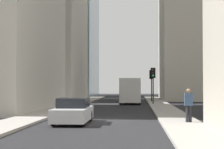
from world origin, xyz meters
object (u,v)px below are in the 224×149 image
Objects in this scene: traffic_light_midblock at (153,77)px; pedestrian at (189,104)px; sedan_silver at (73,111)px; delivery_truck at (130,91)px; traffic_light_far_junction at (152,78)px; discarded_bottle at (55,111)px.

traffic_light_midblock is 19.99m from pedestrian.
sedan_silver is 6.31m from pedestrian.
delivery_truck is at bearing 47.52° from traffic_light_midblock.
sedan_silver is at bearing 168.31° from traffic_light_far_junction.
sedan_silver is 6.56m from discarded_bottle.
traffic_light_midblock is at bearing 2.98° from pedestrian.
traffic_light_far_junction is at bearing -33.47° from delivery_truck.
pedestrian is at bearing -92.06° from sedan_silver.
delivery_truck reaches higher than discarded_bottle.
delivery_truck is at bearing -7.29° from sedan_silver.
sedan_silver is 2.39× the size of pedestrian.
traffic_light_far_junction is 14.07× the size of discarded_bottle.
delivery_truck reaches higher than pedestrian.
pedestrian is at bearing -177.02° from traffic_light_midblock.
pedestrian is at bearing -171.05° from delivery_truck.
pedestrian is at bearing -126.23° from discarded_bottle.
discarded_bottle is (-19.60, 7.68, -2.68)m from traffic_light_far_junction.
delivery_truck is 23.93× the size of discarded_bottle.
delivery_truck is 1.69× the size of traffic_light_midblock.
traffic_light_midblock is (-2.24, -2.45, 1.48)m from delivery_truck.
traffic_light_far_junction reaches higher than pedestrian.
traffic_light_midblock is at bearing -29.33° from discarded_bottle.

